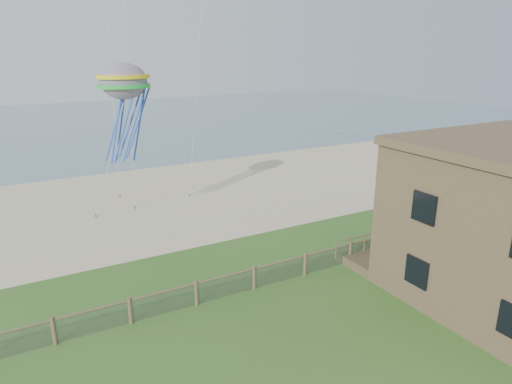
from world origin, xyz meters
TOP-DOWN VIEW (x-y plane):
  - ground at (0.00, 0.00)m, footprint 160.00×160.00m
  - sand_beach at (0.00, 22.00)m, footprint 72.00×20.00m
  - ocean at (0.00, 66.00)m, footprint 160.00×68.00m
  - chainlink_fence at (0.00, 6.00)m, footprint 36.20×0.20m
  - motel_deck at (13.00, 5.00)m, footprint 15.00×2.00m
  - picnic_table at (8.10, 3.31)m, footprint 2.42×2.07m
  - octopus_kite at (-2.79, 17.19)m, footprint 3.82×3.32m

SIDE VIEW (x-z plane):
  - ground at x=0.00m, z-range 0.00..0.00m
  - ocean at x=0.00m, z-range -0.01..0.01m
  - sand_beach at x=0.00m, z-range -0.01..0.01m
  - motel_deck at x=13.00m, z-range 0.00..0.50m
  - picnic_table at x=8.10m, z-range 0.00..0.87m
  - chainlink_fence at x=0.00m, z-range -0.07..1.18m
  - octopus_kite at x=-2.79m, z-range 4.40..10.97m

